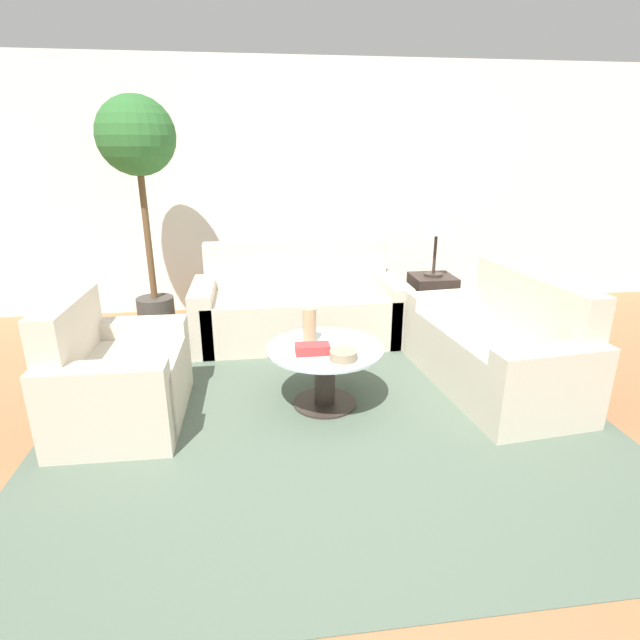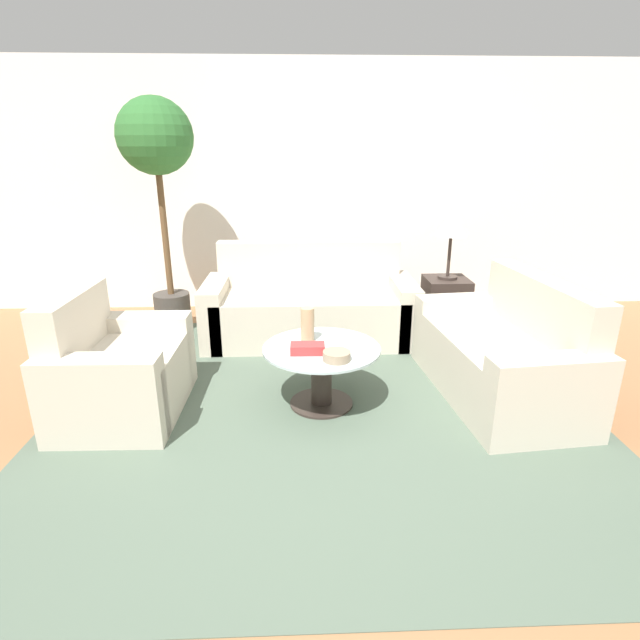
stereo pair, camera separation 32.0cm
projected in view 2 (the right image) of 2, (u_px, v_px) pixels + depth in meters
ground_plane at (319, 455)px, 2.97m from camera, size 14.00×14.00×0.00m
wall_back at (308, 189)px, 5.38m from camera, size 10.00×0.06×2.60m
rug at (321, 404)px, 3.55m from camera, size 3.69×3.55×0.01m
sofa_main at (310, 308)px, 4.73m from camera, size 1.94×0.81×0.88m
armchair at (115, 373)px, 3.38m from camera, size 0.76×1.01×0.85m
loveseat at (506, 357)px, 3.62m from camera, size 0.92×1.56×0.87m
coffee_table at (321, 368)px, 3.46m from camera, size 0.81×0.81×0.44m
side_table at (445, 308)px, 4.74m from camera, size 0.39×0.39×0.58m
table_lamp at (452, 225)px, 4.48m from camera, size 0.30×0.30×0.63m
potted_plant at (158, 161)px, 4.50m from camera, size 0.68×0.68×2.17m
vase at (308, 325)px, 3.48m from camera, size 0.10×0.10×0.24m
bowl at (337, 356)px, 3.19m from camera, size 0.18×0.18×0.06m
book_stack at (308, 349)px, 3.30m from camera, size 0.23×0.12×0.06m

